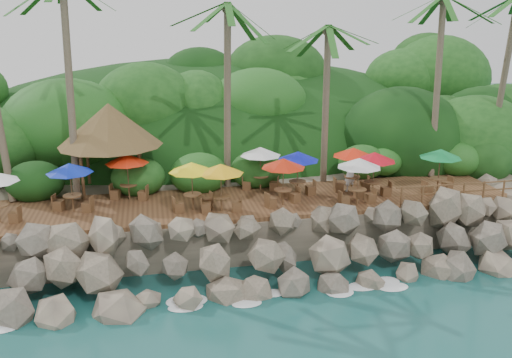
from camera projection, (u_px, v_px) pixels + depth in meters
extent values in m
plane|color=#19514F|center=(285.00, 300.00, 21.66)|extent=(140.00, 140.00, 0.00)
cube|color=gray|center=(227.00, 171.00, 36.40)|extent=(32.00, 25.20, 2.10)
ellipsoid|color=#143811|center=(214.00, 160.00, 43.74)|extent=(44.80, 28.00, 15.40)
cube|color=brown|center=(256.00, 202.00, 26.67)|extent=(26.00, 5.00, 0.20)
ellipsoid|color=white|center=(54.00, 319.00, 20.21)|extent=(1.20, 0.80, 0.06)
ellipsoid|color=white|center=(135.00, 311.00, 20.78)|extent=(1.20, 0.80, 0.06)
ellipsoid|color=white|center=(211.00, 303.00, 21.36)|extent=(1.20, 0.80, 0.06)
ellipsoid|color=white|center=(284.00, 296.00, 21.93)|extent=(1.20, 0.80, 0.06)
ellipsoid|color=white|center=(352.00, 289.00, 22.50)|extent=(1.20, 0.80, 0.06)
ellipsoid|color=white|center=(418.00, 282.00, 23.07)|extent=(1.20, 0.80, 0.06)
ellipsoid|color=white|center=(480.00, 276.00, 23.65)|extent=(1.20, 0.80, 0.06)
cylinder|color=brown|center=(70.00, 91.00, 26.04)|extent=(0.36, 2.56, 10.52)
cylinder|color=brown|center=(227.00, 99.00, 27.58)|extent=(0.62, 0.69, 9.42)
ellipsoid|color=#23601E|center=(226.00, 4.00, 26.25)|extent=(6.00, 6.00, 2.40)
cylinder|color=brown|center=(326.00, 107.00, 28.62)|extent=(0.56, 0.63, 8.34)
ellipsoid|color=#23601E|center=(329.00, 27.00, 27.44)|extent=(6.00, 6.00, 2.40)
cylinder|color=brown|center=(437.00, 88.00, 30.00)|extent=(1.06, 1.94, 9.89)
cylinder|color=brown|center=(503.00, 86.00, 31.16)|extent=(0.46, 1.02, 9.92)
cylinder|color=brown|center=(82.00, 176.00, 26.42)|extent=(0.16, 0.16, 2.40)
cylinder|color=brown|center=(140.00, 173.00, 26.96)|extent=(0.16, 0.16, 2.40)
cylinder|color=brown|center=(88.00, 162.00, 29.05)|extent=(0.16, 0.16, 2.40)
cylinder|color=brown|center=(140.00, 160.00, 29.59)|extent=(0.16, 0.16, 2.40)
cone|color=brown|center=(110.00, 124.00, 27.35)|extent=(5.36, 5.36, 2.20)
cylinder|color=brown|center=(297.00, 189.00, 27.21)|extent=(0.08, 0.08, 0.76)
cylinder|color=brown|center=(297.00, 181.00, 27.10)|extent=(0.86, 0.86, 0.05)
cylinder|color=brown|center=(298.00, 175.00, 27.00)|extent=(0.05, 0.05, 2.25)
cone|color=#0D15B1|center=(298.00, 156.00, 26.72)|extent=(2.15, 2.15, 0.46)
cube|color=brown|center=(284.00, 192.00, 27.08)|extent=(0.45, 0.45, 0.47)
cube|color=brown|center=(310.00, 190.00, 27.43)|extent=(0.45, 0.45, 0.47)
cylinder|color=brown|center=(357.00, 197.00, 25.93)|extent=(0.08, 0.08, 0.76)
cylinder|color=brown|center=(358.00, 189.00, 25.82)|extent=(0.86, 0.86, 0.05)
cylinder|color=brown|center=(358.00, 182.00, 25.72)|extent=(0.05, 0.05, 2.25)
cone|color=silver|center=(359.00, 163.00, 25.44)|extent=(2.15, 2.15, 0.46)
cube|color=brown|center=(344.00, 201.00, 25.76)|extent=(0.48, 0.48, 0.47)
cube|color=brown|center=(370.00, 198.00, 26.19)|extent=(0.48, 0.48, 0.47)
cylinder|color=brown|center=(129.00, 192.00, 26.64)|extent=(0.08, 0.08, 0.76)
cylinder|color=brown|center=(129.00, 185.00, 26.53)|extent=(0.86, 0.86, 0.05)
cylinder|color=brown|center=(128.00, 178.00, 26.43)|extent=(0.05, 0.05, 2.25)
cone|color=red|center=(127.00, 159.00, 26.16)|extent=(2.15, 2.15, 0.46)
cube|color=brown|center=(116.00, 194.00, 26.76)|extent=(0.54, 0.54, 0.47)
cube|color=brown|center=(143.00, 195.00, 26.61)|extent=(0.54, 0.54, 0.47)
cylinder|color=brown|center=(283.00, 197.00, 25.86)|extent=(0.08, 0.08, 0.76)
cylinder|color=brown|center=(283.00, 190.00, 25.75)|extent=(0.86, 0.86, 0.05)
cylinder|color=brown|center=(283.00, 183.00, 25.65)|extent=(0.05, 0.05, 2.25)
cone|color=red|center=(283.00, 163.00, 25.38)|extent=(2.15, 2.15, 0.46)
cube|color=brown|center=(271.00, 203.00, 25.53)|extent=(0.56, 0.56, 0.47)
cube|color=brown|center=(295.00, 198.00, 26.28)|extent=(0.56, 0.56, 0.47)
cube|color=brown|center=(15.00, 217.00, 23.64)|extent=(0.51, 0.51, 0.47)
cylinder|color=brown|center=(73.00, 203.00, 25.00)|extent=(0.08, 0.08, 0.76)
cylinder|color=brown|center=(72.00, 195.00, 24.89)|extent=(0.86, 0.86, 0.05)
cylinder|color=brown|center=(71.00, 188.00, 24.79)|extent=(0.05, 0.05, 2.25)
cone|color=#0D25AF|center=(69.00, 168.00, 24.51)|extent=(2.15, 2.15, 0.46)
cube|color=brown|center=(59.00, 206.00, 25.13)|extent=(0.55, 0.55, 0.47)
cube|color=brown|center=(88.00, 207.00, 24.95)|extent=(0.55, 0.55, 0.47)
cylinder|color=brown|center=(352.00, 184.00, 28.02)|extent=(0.08, 0.08, 0.76)
cylinder|color=brown|center=(352.00, 177.00, 27.91)|extent=(0.86, 0.86, 0.05)
cylinder|color=brown|center=(352.00, 170.00, 27.81)|extent=(0.05, 0.05, 2.25)
cone|color=red|center=(353.00, 152.00, 27.54)|extent=(2.15, 2.15, 0.46)
cube|color=brown|center=(338.00, 187.00, 27.95)|extent=(0.45, 0.45, 0.47)
cube|color=brown|center=(364.00, 186.00, 28.18)|extent=(0.45, 0.45, 0.47)
cylinder|color=brown|center=(437.00, 186.00, 27.71)|extent=(0.08, 0.08, 0.76)
cylinder|color=brown|center=(438.00, 178.00, 27.60)|extent=(0.86, 0.86, 0.05)
cylinder|color=brown|center=(439.00, 172.00, 27.50)|extent=(0.05, 0.05, 2.25)
cone|color=#0D7B38|center=(441.00, 153.00, 27.23)|extent=(2.15, 2.15, 0.46)
cube|color=brown|center=(427.00, 190.00, 27.43)|extent=(0.54, 0.54, 0.47)
cube|color=brown|center=(447.00, 186.00, 28.08)|extent=(0.54, 0.54, 0.47)
cylinder|color=brown|center=(373.00, 189.00, 27.08)|extent=(0.08, 0.08, 0.76)
cylinder|color=brown|center=(373.00, 182.00, 26.97)|extent=(0.86, 0.86, 0.05)
cylinder|color=brown|center=(373.00, 175.00, 26.87)|extent=(0.05, 0.05, 2.25)
cone|color=#B90B18|center=(375.00, 157.00, 26.59)|extent=(2.15, 2.15, 0.46)
cube|color=brown|center=(359.00, 193.00, 27.01)|extent=(0.45, 0.45, 0.47)
cube|color=brown|center=(386.00, 191.00, 27.23)|extent=(0.45, 0.45, 0.47)
cylinder|color=brown|center=(260.00, 183.00, 28.15)|extent=(0.08, 0.08, 0.76)
cylinder|color=brown|center=(260.00, 176.00, 28.04)|extent=(0.86, 0.86, 0.05)
cylinder|color=brown|center=(260.00, 169.00, 27.94)|extent=(0.05, 0.05, 2.25)
cone|color=white|center=(261.00, 151.00, 27.66)|extent=(2.15, 2.15, 0.46)
cube|color=brown|center=(247.00, 185.00, 28.29)|extent=(0.55, 0.55, 0.47)
cube|color=brown|center=(274.00, 186.00, 28.09)|extent=(0.55, 0.55, 0.47)
cylinder|color=brown|center=(221.00, 204.00, 24.89)|extent=(0.08, 0.08, 0.76)
cylinder|color=brown|center=(221.00, 196.00, 24.78)|extent=(0.86, 0.86, 0.05)
cylinder|color=brown|center=(221.00, 189.00, 24.67)|extent=(0.05, 0.05, 2.25)
cone|color=#ECAE13|center=(221.00, 169.00, 24.40)|extent=(2.15, 2.15, 0.46)
cube|color=brown|center=(206.00, 208.00, 24.85)|extent=(0.47, 0.47, 0.47)
cube|color=brown|center=(237.00, 207.00, 25.00)|extent=(0.47, 0.47, 0.47)
cylinder|color=brown|center=(193.00, 202.00, 25.16)|extent=(0.08, 0.08, 0.76)
cylinder|color=brown|center=(193.00, 194.00, 25.05)|extent=(0.86, 0.86, 0.05)
cylinder|color=brown|center=(192.00, 187.00, 24.95)|extent=(0.05, 0.05, 2.25)
cone|color=yellow|center=(192.00, 167.00, 24.67)|extent=(2.15, 2.15, 0.46)
cube|color=brown|center=(178.00, 207.00, 24.90)|extent=(0.52, 0.52, 0.47)
cube|color=brown|center=(207.00, 203.00, 25.50)|extent=(0.52, 0.52, 0.47)
cylinder|color=brown|center=(401.00, 197.00, 25.56)|extent=(0.10, 0.10, 1.00)
cylinder|color=brown|center=(423.00, 195.00, 25.77)|extent=(0.10, 0.10, 1.00)
cylinder|color=brown|center=(443.00, 194.00, 25.98)|extent=(0.10, 0.10, 1.00)
cylinder|color=brown|center=(464.00, 193.00, 26.19)|extent=(0.10, 0.10, 1.00)
cylinder|color=brown|center=(484.00, 191.00, 26.40)|extent=(0.10, 0.10, 1.00)
cylinder|color=brown|center=(503.00, 190.00, 26.61)|extent=(0.10, 0.10, 1.00)
cube|color=brown|center=(475.00, 183.00, 26.17)|extent=(8.30, 0.06, 0.06)
cube|color=brown|center=(474.00, 191.00, 26.28)|extent=(8.30, 0.06, 0.06)
imported|color=white|center=(350.00, 174.00, 27.84)|extent=(0.79, 0.64, 1.89)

